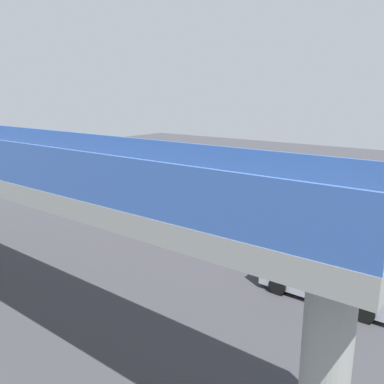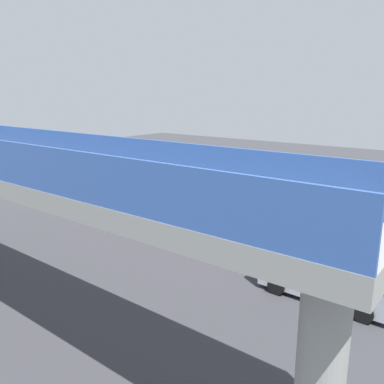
{
  "view_description": "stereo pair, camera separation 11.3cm",
  "coord_description": "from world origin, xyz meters",
  "views": [
    {
      "loc": [
        -13.59,
        18.57,
        7.43
      ],
      "look_at": [
        1.11,
        -0.23,
        1.6
      ],
      "focal_mm": 37.75,
      "sensor_mm": 36.0,
      "label": 1
    },
    {
      "loc": [
        -13.68,
        18.5,
        7.43
      ],
      "look_at": [
        1.11,
        -0.23,
        1.6
      ],
      "focal_mm": 37.75,
      "sensor_mm": 36.0,
      "label": 2
    }
  ],
  "objects": [
    {
      "name": "city_bus",
      "position": [
        0.61,
        -0.35,
        1.88
      ],
      "size": [
        11.54,
        2.85,
        3.15
      ],
      "color": "red",
      "rests_on": "ground"
    },
    {
      "name": "bicycle_black",
      "position": [
        -9.23,
        2.52,
        0.37
      ],
      "size": [
        1.77,
        0.44,
        0.96
      ],
      "color": "black",
      "rests_on": "ground"
    },
    {
      "name": "lane_dash_leftmost",
      "position": [
        -8.0,
        -2.02,
        0.0
      ],
      "size": [
        2.0,
        0.2,
        0.01
      ],
      "primitive_type": "cube",
      "color": "silver",
      "rests_on": "ground"
    },
    {
      "name": "lane_dash_right",
      "position": [
        4.0,
        -2.02,
        0.0
      ],
      "size": [
        2.0,
        0.2,
        0.01
      ],
      "primitive_type": "cube",
      "color": "silver",
      "rests_on": "ground"
    },
    {
      "name": "lane_dash_left",
      "position": [
        -4.0,
        -2.02,
        0.0
      ],
      "size": [
        2.0,
        0.2,
        0.01
      ],
      "primitive_type": "cube",
      "color": "silver",
      "rests_on": "ground"
    },
    {
      "name": "lane_dash_centre",
      "position": [
        0.0,
        -2.02,
        0.0
      ],
      "size": [
        2.0,
        0.2,
        0.01
      ],
      "primitive_type": "cube",
      "color": "silver",
      "rests_on": "ground"
    },
    {
      "name": "parked_van",
      "position": [
        -9.1,
        4.54,
        1.18
      ],
      "size": [
        4.8,
        2.17,
        2.05
      ],
      "color": "#B7BCC6",
      "rests_on": "ground"
    },
    {
      "name": "traffic_sign",
      "position": [
        2.58,
        -4.09,
        1.89
      ],
      "size": [
        0.08,
        0.6,
        2.8
      ],
      "color": "slate",
      "rests_on": "ground"
    },
    {
      "name": "pedestrian",
      "position": [
        -6.3,
        -1.69,
        0.89
      ],
      "size": [
        0.38,
        0.38,
        1.79
      ],
      "color": "#2D2D38",
      "rests_on": "ground"
    },
    {
      "name": "ground",
      "position": [
        0.0,
        0.0,
        0.0
      ],
      "size": [
        80.0,
        80.0,
        0.0
      ],
      "primitive_type": "plane",
      "color": "#38383D"
    },
    {
      "name": "lane_dash_rightmost",
      "position": [
        8.0,
        -2.02,
        0.0
      ],
      "size": [
        2.0,
        0.2,
        0.01
      ],
      "primitive_type": "cube",
      "color": "silver",
      "rests_on": "ground"
    }
  ]
}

